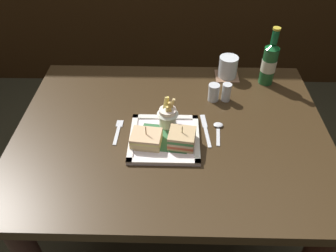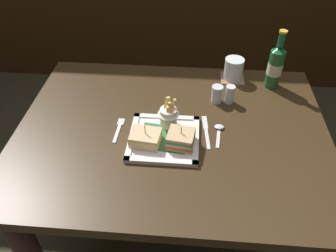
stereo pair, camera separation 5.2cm
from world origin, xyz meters
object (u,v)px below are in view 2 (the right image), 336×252
at_px(sandwich_half_right, 181,139).
at_px(pepper_shaker, 230,95).
at_px(water_glass, 233,70).
at_px(salt_shaker, 217,95).
at_px(square_plate, 164,139).
at_px(knife, 206,130).
at_px(beer_bottle, 275,66).
at_px(dining_table, 172,157).
at_px(sandwich_half_left, 145,138).
at_px(fries_cup, 168,114).
at_px(fork, 119,128).
at_px(spoon, 219,130).

height_order(sandwich_half_right, pepper_shaker, sandwich_half_right).
relative_size(water_glass, salt_shaker, 1.28).
bearing_deg(pepper_shaker, square_plate, -134.73).
bearing_deg(sandwich_half_right, knife, 45.51).
bearing_deg(beer_bottle, dining_table, -141.81).
distance_m(sandwich_half_left, water_glass, 0.54).
xyz_separation_m(fries_cup, water_glass, (0.25, 0.34, -0.02)).
height_order(dining_table, fork, fork).
relative_size(sandwich_half_right, spoon, 0.82).
distance_m(sandwich_half_right, knife, 0.13).
distance_m(spoon, salt_shaker, 0.18).
relative_size(knife, pepper_shaker, 2.35).
bearing_deg(sandwich_half_right, dining_table, 112.66).
relative_size(sandwich_half_left, fork, 0.82).
bearing_deg(dining_table, sandwich_half_left, -134.10).
bearing_deg(pepper_shaker, beer_bottle, 35.64).
xyz_separation_m(fries_cup, salt_shaker, (0.18, 0.17, -0.03)).
bearing_deg(beer_bottle, water_glass, 165.60).
distance_m(knife, spoon, 0.05).
distance_m(dining_table, sandwich_half_right, 0.21).
xyz_separation_m(sandwich_half_left, sandwich_half_right, (0.12, -0.00, 0.00)).
xyz_separation_m(sandwich_half_left, pepper_shaker, (0.30, 0.27, 0.00)).
height_order(sandwich_half_right, salt_shaker, sandwich_half_right).
bearing_deg(spoon, sandwich_half_right, -145.51).
height_order(sandwich_half_right, fries_cup, fries_cup).
bearing_deg(salt_shaker, spoon, -88.13).
distance_m(sandwich_half_right, fork, 0.24).
bearing_deg(spoon, salt_shaker, 91.87).
height_order(fries_cup, pepper_shaker, fries_cup).
bearing_deg(salt_shaker, knife, -102.67).
bearing_deg(water_glass, pepper_shaker, -97.93).
bearing_deg(sandwich_half_left, fork, 146.26).
height_order(dining_table, salt_shaker, salt_shaker).
xyz_separation_m(water_glass, spoon, (-0.07, -0.35, -0.04)).
bearing_deg(fork, fries_cup, 7.91).
bearing_deg(square_plate, fork, 165.03).
bearing_deg(water_glass, spoon, -101.13).
height_order(fries_cup, water_glass, fries_cup).
height_order(spoon, pepper_shaker, pepper_shaker).
bearing_deg(sandwich_half_left, water_glass, 53.84).
bearing_deg(sandwich_half_right, square_plate, 155.29).
relative_size(sandwich_half_right, knife, 0.56).
xyz_separation_m(sandwich_half_right, fork, (-0.23, 0.07, -0.03)).
distance_m(square_plate, salt_shaker, 0.30).
bearing_deg(water_glass, beer_bottle, -14.40).
bearing_deg(dining_table, knife, 1.06).
relative_size(sandwich_half_left, pepper_shaker, 1.44).
distance_m(sandwich_half_left, sandwich_half_right, 0.12).
xyz_separation_m(fork, knife, (0.31, 0.02, -0.00)).
relative_size(fries_cup, fork, 0.87).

